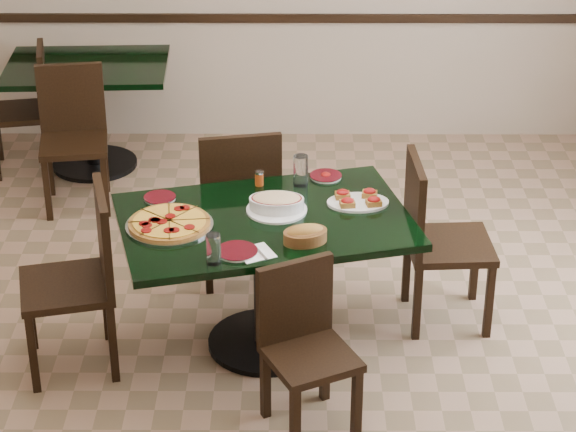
{
  "coord_description": "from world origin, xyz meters",
  "views": [
    {
      "loc": [
        0.11,
        -4.98,
        3.33
      ],
      "look_at": [
        0.09,
        0.0,
        0.74
      ],
      "focal_mm": 70.0,
      "sensor_mm": 36.0,
      "label": 1
    }
  ],
  "objects_px": {
    "back_chair_left": "(30,102)",
    "bruschetta_platter": "(358,200)",
    "chair_far": "(239,197)",
    "chair_left": "(83,270)",
    "main_table": "(265,250)",
    "chair_near": "(304,339)",
    "chair_right": "(434,233)",
    "lasagna_casserole": "(277,203)",
    "back_table": "(89,96)",
    "pepperoni_pizza": "(169,223)",
    "bread_basket": "(305,235)",
    "back_chair_near": "(73,129)"
  },
  "relations": [
    {
      "from": "back_chair_left",
      "to": "bread_basket",
      "type": "height_order",
      "value": "back_chair_left"
    },
    {
      "from": "chair_near",
      "to": "chair_far",
      "type": "bearing_deg",
      "value": 79.3
    },
    {
      "from": "chair_left",
      "to": "back_chair_near",
      "type": "xyz_separation_m",
      "value": [
        -0.38,
        1.86,
        -0.03
      ]
    },
    {
      "from": "pepperoni_pizza",
      "to": "chair_right",
      "type": "bearing_deg",
      "value": 14.38
    },
    {
      "from": "back_chair_left",
      "to": "pepperoni_pizza",
      "type": "xyz_separation_m",
      "value": [
        1.19,
        -2.29,
        0.28
      ]
    },
    {
      "from": "chair_left",
      "to": "back_chair_near",
      "type": "bearing_deg",
      "value": 177.95
    },
    {
      "from": "back_table",
      "to": "chair_left",
      "type": "relative_size",
      "value": 1.16
    },
    {
      "from": "chair_far",
      "to": "chair_right",
      "type": "xyz_separation_m",
      "value": [
        1.05,
        -0.4,
        -0.01
      ]
    },
    {
      "from": "main_table",
      "to": "pepperoni_pizza",
      "type": "distance_m",
      "value": 0.51
    },
    {
      "from": "pepperoni_pizza",
      "to": "back_chair_left",
      "type": "bearing_deg",
      "value": 117.54
    },
    {
      "from": "back_chair_near",
      "to": "chair_right",
      "type": "bearing_deg",
      "value": -42.42
    },
    {
      "from": "main_table",
      "to": "chair_near",
      "type": "distance_m",
      "value": 0.66
    },
    {
      "from": "chair_far",
      "to": "bruschetta_platter",
      "type": "xyz_separation_m",
      "value": [
        0.63,
        -0.5,
        0.24
      ]
    },
    {
      "from": "chair_right",
      "to": "bruschetta_platter",
      "type": "relative_size",
      "value": 2.85
    },
    {
      "from": "chair_near",
      "to": "bruschetta_platter",
      "type": "height_order",
      "value": "chair_near"
    },
    {
      "from": "back_table",
      "to": "back_chair_near",
      "type": "relative_size",
      "value": 1.23
    },
    {
      "from": "back_table",
      "to": "chair_left",
      "type": "distance_m",
      "value": 2.41
    },
    {
      "from": "lasagna_casserole",
      "to": "bruschetta_platter",
      "type": "relative_size",
      "value": 0.93
    },
    {
      "from": "main_table",
      "to": "back_chair_left",
      "type": "distance_m",
      "value": 2.76
    },
    {
      "from": "main_table",
      "to": "chair_right",
      "type": "bearing_deg",
      "value": 1.91
    },
    {
      "from": "lasagna_casserole",
      "to": "chair_right",
      "type": "bearing_deg",
      "value": 14.17
    },
    {
      "from": "main_table",
      "to": "chair_left",
      "type": "bearing_deg",
      "value": 175.78
    },
    {
      "from": "main_table",
      "to": "lasagna_casserole",
      "type": "distance_m",
      "value": 0.25
    },
    {
      "from": "chair_near",
      "to": "back_chair_near",
      "type": "bearing_deg",
      "value": 96.07
    },
    {
      "from": "chair_right",
      "to": "chair_left",
      "type": "xyz_separation_m",
      "value": [
        -1.78,
        -0.42,
        0.01
      ]
    },
    {
      "from": "back_table",
      "to": "bruschetta_platter",
      "type": "relative_size",
      "value": 3.36
    },
    {
      "from": "chair_far",
      "to": "back_chair_near",
      "type": "xyz_separation_m",
      "value": [
        -1.11,
        1.04,
        -0.03
      ]
    },
    {
      "from": "back_table",
      "to": "chair_near",
      "type": "distance_m",
      "value": 3.19
    },
    {
      "from": "back_chair_near",
      "to": "bruschetta_platter",
      "type": "relative_size",
      "value": 2.74
    },
    {
      "from": "back_table",
      "to": "lasagna_casserole",
      "type": "bearing_deg",
      "value": -61.07
    },
    {
      "from": "lasagna_casserole",
      "to": "bread_basket",
      "type": "relative_size",
      "value": 1.22
    },
    {
      "from": "back_chair_left",
      "to": "bread_basket",
      "type": "relative_size",
      "value": 3.48
    },
    {
      "from": "chair_far",
      "to": "chair_left",
      "type": "distance_m",
      "value": 1.1
    },
    {
      "from": "chair_left",
      "to": "bruschetta_platter",
      "type": "height_order",
      "value": "chair_left"
    },
    {
      "from": "chair_near",
      "to": "back_chair_left",
      "type": "bearing_deg",
      "value": 97.02
    },
    {
      "from": "back_chair_left",
      "to": "bruschetta_platter",
      "type": "distance_m",
      "value": 2.96
    },
    {
      "from": "back_chair_near",
      "to": "back_chair_left",
      "type": "bearing_deg",
      "value": 118.73
    },
    {
      "from": "main_table",
      "to": "back_chair_near",
      "type": "xyz_separation_m",
      "value": [
        -1.27,
        1.7,
        -0.06
      ]
    },
    {
      "from": "main_table",
      "to": "chair_left",
      "type": "xyz_separation_m",
      "value": [
        -0.89,
        -0.16,
        -0.03
      ]
    },
    {
      "from": "lasagna_casserole",
      "to": "bread_basket",
      "type": "xyz_separation_m",
      "value": [
        0.14,
        -0.32,
        -0.01
      ]
    },
    {
      "from": "chair_far",
      "to": "back_chair_near",
      "type": "distance_m",
      "value": 1.52
    },
    {
      "from": "bruschetta_platter",
      "to": "main_table",
      "type": "bearing_deg",
      "value": -164.75
    },
    {
      "from": "back_table",
      "to": "back_chair_left",
      "type": "relative_size",
      "value": 1.28
    },
    {
      "from": "chair_left",
      "to": "back_chair_left",
      "type": "bearing_deg",
      "value": -175.64
    },
    {
      "from": "chair_far",
      "to": "chair_left",
      "type": "xyz_separation_m",
      "value": [
        -0.73,
        -0.82,
        0.0
      ]
    },
    {
      "from": "back_chair_left",
      "to": "bruschetta_platter",
      "type": "relative_size",
      "value": 2.63
    },
    {
      "from": "chair_near",
      "to": "back_chair_near",
      "type": "distance_m",
      "value": 2.74
    },
    {
      "from": "main_table",
      "to": "back_table",
      "type": "height_order",
      "value": "same"
    },
    {
      "from": "back_table",
      "to": "lasagna_casserole",
      "type": "height_order",
      "value": "lasagna_casserole"
    },
    {
      "from": "chair_left",
      "to": "bruschetta_platter",
      "type": "distance_m",
      "value": 1.42
    }
  ]
}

